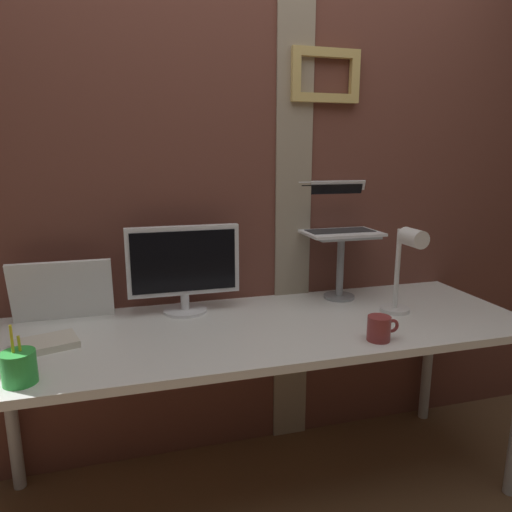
{
  "coord_description": "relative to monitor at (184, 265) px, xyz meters",
  "views": [
    {
      "loc": [
        -0.48,
        -1.6,
        1.37
      ],
      "look_at": [
        -0.0,
        0.1,
        0.98
      ],
      "focal_mm": 32.27,
      "sensor_mm": 36.0,
      "label": 1
    }
  ],
  "objects": [
    {
      "name": "whiteboard_panel",
      "position": [
        -0.47,
        0.03,
        -0.08
      ],
      "size": [
        0.38,
        0.07,
        0.25
      ],
      "primitive_type": "cube",
      "rotation": [
        0.22,
        0.0,
        0.0
      ],
      "color": "white",
      "rests_on": "desk"
    },
    {
      "name": "laptop",
      "position": [
        0.7,
        0.07,
        0.16
      ],
      "size": [
        0.33,
        0.29,
        0.23
      ],
      "color": "white",
      "rests_on": "laptop_stand"
    },
    {
      "name": "brick_wall_back",
      "position": [
        0.27,
        0.18,
        0.4
      ],
      "size": [
        3.35,
        0.16,
        2.66
      ],
      "color": "brown",
      "rests_on": "ground_plane"
    },
    {
      "name": "coffee_mug",
      "position": [
        0.62,
        -0.48,
        -0.16
      ],
      "size": [
        0.12,
        0.08,
        0.09
      ],
      "color": "maroon",
      "rests_on": "desk"
    },
    {
      "name": "laptop_stand",
      "position": [
        0.7,
        0.0,
        -0.01
      ],
      "size": [
        0.28,
        0.22,
        0.29
      ],
      "color": "gray",
      "rests_on": "desk"
    },
    {
      "name": "ground_plane",
      "position": [
        0.27,
        -0.23,
        -0.93
      ],
      "size": [
        6.0,
        6.0,
        0.0
      ],
      "primitive_type": "plane",
      "color": "brown"
    },
    {
      "name": "monitor",
      "position": [
        0.0,
        0.0,
        0.0
      ],
      "size": [
        0.45,
        0.18,
        0.36
      ],
      "color": "white",
      "rests_on": "desk"
    },
    {
      "name": "desk_lamp",
      "position": [
        0.84,
        -0.28,
        0.02
      ],
      "size": [
        0.12,
        0.2,
        0.36
      ],
      "color": "white",
      "rests_on": "desk"
    },
    {
      "name": "paper_clutter_stack",
      "position": [
        -0.5,
        -0.23,
        -0.19
      ],
      "size": [
        0.23,
        0.19,
        0.02
      ],
      "primitive_type": "cube",
      "rotation": [
        0.0,
        0.0,
        0.3
      ],
      "color": "silver",
      "rests_on": "desk"
    },
    {
      "name": "desk",
      "position": [
        0.27,
        -0.23,
        -0.27
      ],
      "size": [
        2.08,
        0.7,
        0.73
      ],
      "color": "white",
      "rests_on": "ground_plane"
    },
    {
      "name": "pen_cup",
      "position": [
        -0.53,
        -0.48,
        -0.15
      ],
      "size": [
        0.1,
        0.1,
        0.18
      ],
      "color": "green",
      "rests_on": "desk"
    }
  ]
}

